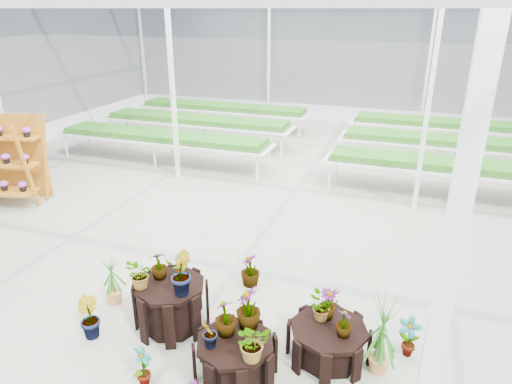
% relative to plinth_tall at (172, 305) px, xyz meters
% --- Properties ---
extents(ground_plane, '(24.00, 24.00, 0.00)m').
position_rel_plinth_tall_xyz_m(ground_plane, '(0.13, 1.47, -0.34)').
color(ground_plane, gray).
rests_on(ground_plane, ground).
extents(greenhouse_shell, '(18.00, 24.00, 4.50)m').
position_rel_plinth_tall_xyz_m(greenhouse_shell, '(0.13, 1.47, 1.91)').
color(greenhouse_shell, white).
rests_on(greenhouse_shell, ground).
extents(steel_frame, '(18.00, 24.00, 4.50)m').
position_rel_plinth_tall_xyz_m(steel_frame, '(0.13, 1.47, 1.91)').
color(steel_frame, silver).
rests_on(steel_frame, ground).
extents(nursery_benches, '(16.00, 7.00, 0.84)m').
position_rel_plinth_tall_xyz_m(nursery_benches, '(0.13, 8.67, 0.08)').
color(nursery_benches, silver).
rests_on(nursery_benches, ground).
extents(plinth_tall, '(1.28, 1.28, 0.68)m').
position_rel_plinth_tall_xyz_m(plinth_tall, '(0.00, 0.00, 0.00)').
color(plinth_tall, black).
rests_on(plinth_tall, ground).
extents(plinth_mid, '(1.20, 1.20, 0.52)m').
position_rel_plinth_tall_xyz_m(plinth_mid, '(1.20, -0.60, -0.08)').
color(plinth_mid, black).
rests_on(plinth_mid, ground).
extents(plinth_low, '(1.16, 1.16, 0.46)m').
position_rel_plinth_tall_xyz_m(plinth_low, '(2.20, 0.10, -0.11)').
color(plinth_low, black).
rests_on(plinth_low, ground).
extents(nursery_plants, '(4.96, 3.16, 1.30)m').
position_rel_plinth_tall_xyz_m(nursery_plants, '(1.06, -0.03, 0.19)').
color(nursery_plants, '#256119').
rests_on(nursery_plants, ground).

